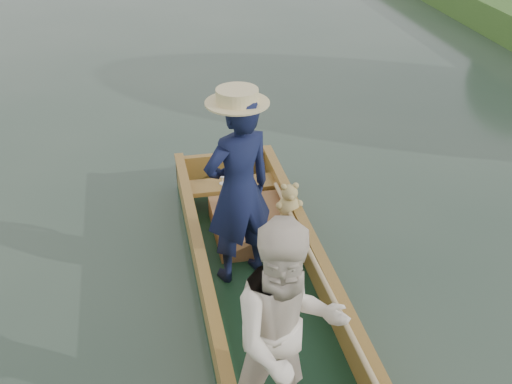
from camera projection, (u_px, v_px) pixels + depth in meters
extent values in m
plane|color=#283D30|center=(270.00, 323.00, 5.44)|extent=(120.00, 120.00, 0.00)
cube|color=#13321D|center=(270.00, 320.00, 5.42)|extent=(1.10, 5.00, 0.08)
cube|color=olive|center=(210.00, 309.00, 5.24)|extent=(0.08, 5.00, 0.32)
cube|color=olive|center=(329.00, 293.00, 5.41)|extent=(0.08, 5.00, 0.32)
cube|color=olive|center=(224.00, 166.00, 7.41)|extent=(1.10, 0.08, 0.32)
cube|color=olive|center=(209.00, 292.00, 5.15)|extent=(0.10, 5.00, 0.04)
cube|color=olive|center=(330.00, 276.00, 5.32)|extent=(0.10, 5.00, 0.04)
cube|color=olive|center=(232.00, 185.00, 6.90)|extent=(0.94, 0.30, 0.05)
imported|color=#111737|center=(239.00, 191.00, 5.48)|extent=(0.75, 0.62, 1.76)
cylinder|color=beige|center=(237.00, 99.00, 5.06)|extent=(0.52, 0.52, 0.12)
imported|color=beige|center=(288.00, 336.00, 4.00)|extent=(0.88, 0.72, 1.66)
cube|color=#9C4C32|center=(256.00, 224.00, 6.44)|extent=(0.85, 0.90, 0.22)
sphere|color=tan|center=(289.00, 206.00, 6.29)|extent=(0.22, 0.22, 0.22)
sphere|color=tan|center=(290.00, 193.00, 6.20)|extent=(0.16, 0.16, 0.16)
sphere|color=tan|center=(284.00, 187.00, 6.15)|extent=(0.06, 0.06, 0.06)
sphere|color=tan|center=(296.00, 186.00, 6.17)|extent=(0.06, 0.06, 0.06)
sphere|color=tan|center=(291.00, 197.00, 6.15)|extent=(0.07, 0.07, 0.07)
sphere|color=tan|center=(280.00, 206.00, 6.24)|extent=(0.08, 0.08, 0.08)
sphere|color=tan|center=(299.00, 204.00, 6.27)|extent=(0.08, 0.08, 0.08)
sphere|color=tan|center=(284.00, 217.00, 6.30)|extent=(0.09, 0.09, 0.09)
sphere|color=tan|center=(295.00, 216.00, 6.32)|extent=(0.09, 0.09, 0.09)
cylinder|color=silver|center=(223.00, 183.00, 6.87)|extent=(0.07, 0.07, 0.01)
cylinder|color=silver|center=(222.00, 180.00, 6.85)|extent=(0.01, 0.01, 0.08)
ellipsoid|color=silver|center=(222.00, 176.00, 6.82)|extent=(0.09, 0.09, 0.05)
cylinder|color=tan|center=(338.00, 309.00, 4.90)|extent=(0.04, 4.25, 0.19)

